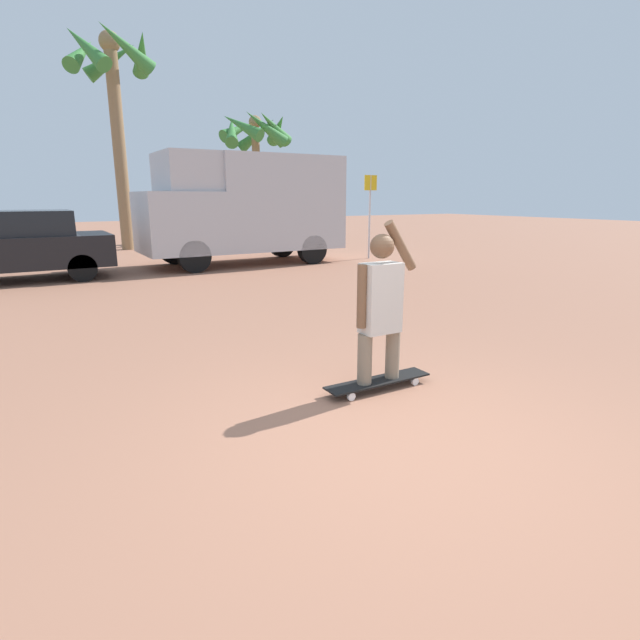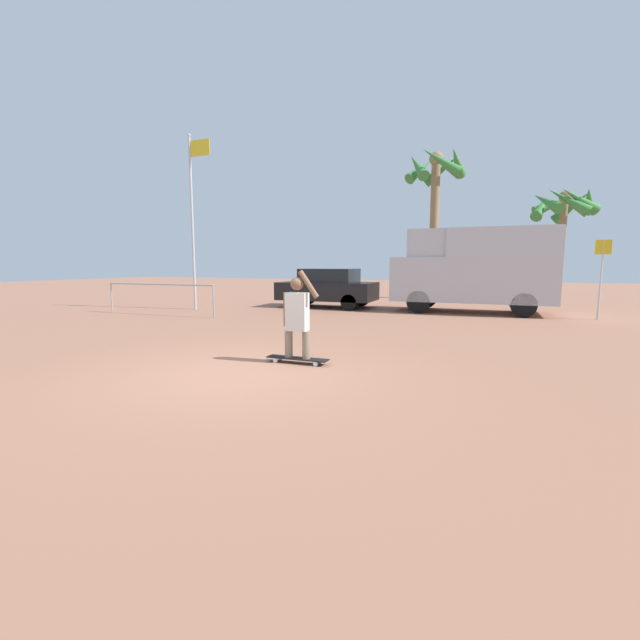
{
  "view_description": "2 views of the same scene",
  "coord_description": "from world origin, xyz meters",
  "px_view_note": "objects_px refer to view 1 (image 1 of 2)",
  "views": [
    {
      "loc": [
        -2.22,
        -2.62,
        1.84
      ],
      "look_at": [
        0.36,
        1.75,
        0.59
      ],
      "focal_mm": 28.0,
      "sensor_mm": 36.0,
      "label": 1
    },
    {
      "loc": [
        3.7,
        -5.67,
        1.74
      ],
      "look_at": [
        0.88,
        1.46,
        0.73
      ],
      "focal_mm": 24.0,
      "sensor_mm": 36.0,
      "label": 2
    }
  ],
  "objects_px": {
    "skateboard": "(378,382)",
    "parked_car_black": "(19,245)",
    "camper_van": "(245,206)",
    "street_sign": "(370,206)",
    "palm_tree_center_background": "(112,79)",
    "palm_tree_near_van": "(255,135)",
    "person_skateboarder": "(380,302)"
  },
  "relations": [
    {
      "from": "palm_tree_near_van",
      "to": "person_skateboarder",
      "type": "bearing_deg",
      "value": -110.03
    },
    {
      "from": "camper_van",
      "to": "parked_car_black",
      "type": "relative_size",
      "value": 1.42
    },
    {
      "from": "person_skateboarder",
      "to": "camper_van",
      "type": "relative_size",
      "value": 0.28
    },
    {
      "from": "skateboard",
      "to": "camper_van",
      "type": "height_order",
      "value": "camper_van"
    },
    {
      "from": "parked_car_black",
      "to": "palm_tree_center_background",
      "type": "relative_size",
      "value": 0.53
    },
    {
      "from": "camper_van",
      "to": "palm_tree_center_background",
      "type": "relative_size",
      "value": 0.75
    },
    {
      "from": "parked_car_black",
      "to": "palm_tree_center_background",
      "type": "distance_m",
      "value": 8.47
    },
    {
      "from": "skateboard",
      "to": "person_skateboarder",
      "type": "distance_m",
      "value": 0.8
    },
    {
      "from": "palm_tree_center_background",
      "to": "skateboard",
      "type": "bearing_deg",
      "value": -91.42
    },
    {
      "from": "camper_van",
      "to": "street_sign",
      "type": "xyz_separation_m",
      "value": [
        3.71,
        -0.77,
        -0.02
      ]
    },
    {
      "from": "person_skateboarder",
      "to": "palm_tree_near_van",
      "type": "relative_size",
      "value": 0.29
    },
    {
      "from": "camper_van",
      "to": "parked_car_black",
      "type": "bearing_deg",
      "value": -177.68
    },
    {
      "from": "skateboard",
      "to": "parked_car_black",
      "type": "bearing_deg",
      "value": 107.41
    },
    {
      "from": "camper_van",
      "to": "palm_tree_center_background",
      "type": "height_order",
      "value": "palm_tree_center_background"
    },
    {
      "from": "person_skateboarder",
      "to": "camper_van",
      "type": "distance_m",
      "value": 9.97
    },
    {
      "from": "street_sign",
      "to": "palm_tree_center_background",
      "type": "bearing_deg",
      "value": 131.76
    },
    {
      "from": "skateboard",
      "to": "palm_tree_near_van",
      "type": "distance_m",
      "value": 18.74
    },
    {
      "from": "parked_car_black",
      "to": "palm_tree_near_van",
      "type": "height_order",
      "value": "palm_tree_near_van"
    },
    {
      "from": "person_skateboarder",
      "to": "parked_car_black",
      "type": "height_order",
      "value": "person_skateboarder"
    },
    {
      "from": "skateboard",
      "to": "street_sign",
      "type": "height_order",
      "value": "street_sign"
    },
    {
      "from": "camper_van",
      "to": "street_sign",
      "type": "bearing_deg",
      "value": -11.7
    },
    {
      "from": "palm_tree_center_background",
      "to": "street_sign",
      "type": "height_order",
      "value": "palm_tree_center_background"
    },
    {
      "from": "palm_tree_near_van",
      "to": "street_sign",
      "type": "xyz_separation_m",
      "value": [
        0.05,
        -8.31,
        -2.83
      ]
    },
    {
      "from": "skateboard",
      "to": "camper_van",
      "type": "distance_m",
      "value": 10.06
    },
    {
      "from": "palm_tree_near_van",
      "to": "parked_car_black",
      "type": "bearing_deg",
      "value": -139.81
    },
    {
      "from": "skateboard",
      "to": "palm_tree_center_background",
      "type": "xyz_separation_m",
      "value": [
        0.38,
        15.45,
        5.6
      ]
    },
    {
      "from": "camper_van",
      "to": "skateboard",
      "type": "bearing_deg",
      "value": -105.08
    },
    {
      "from": "person_skateboarder",
      "to": "palm_tree_center_background",
      "type": "distance_m",
      "value": 16.18
    },
    {
      "from": "parked_car_black",
      "to": "palm_tree_near_van",
      "type": "distance_m",
      "value": 12.56
    },
    {
      "from": "skateboard",
      "to": "camper_van",
      "type": "bearing_deg",
      "value": 74.92
    },
    {
      "from": "person_skateboarder",
      "to": "camper_van",
      "type": "xyz_separation_m",
      "value": [
        2.59,
        9.6,
        0.73
      ]
    },
    {
      "from": "parked_car_black",
      "to": "palm_tree_near_van",
      "type": "bearing_deg",
      "value": 40.19
    }
  ]
}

